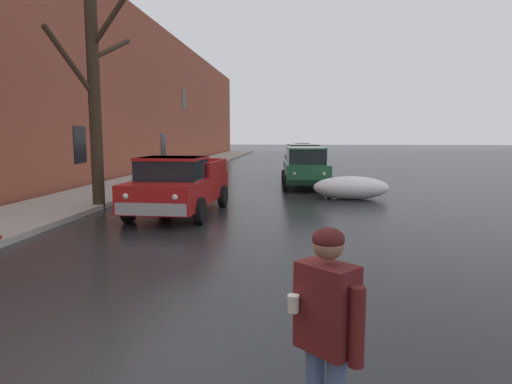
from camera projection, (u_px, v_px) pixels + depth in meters
name	position (u px, v px, depth m)	size (l,w,h in m)	color
ground_plane	(113.00, 377.00, 4.52)	(200.00, 200.00, 0.00)	#232326
left_sidewalk_slab	(144.00, 181.00, 22.84)	(3.03, 80.00, 0.16)	#A8A399
brick_townhouse_facade	(101.00, 84.00, 22.43)	(0.63, 80.00, 9.76)	#9E4C38
snow_bank_along_left_kerb	(351.00, 188.00, 16.88)	(2.78, 1.27, 0.85)	white
snow_bank_mid_block_left	(190.00, 176.00, 22.99)	(2.53, 0.99, 0.64)	white
snow_bank_near_corner_right	(352.00, 184.00, 19.37)	(2.04, 1.20, 0.55)	white
snow_bank_along_right_kerb	(166.00, 178.00, 21.70)	(2.27, 0.92, 0.67)	white
bare_tree_second_along_sidewalk	(95.00, 91.00, 14.24)	(2.47, 3.46, 6.98)	#382B1E
pickup_truck_red_approaching_near_lane	(179.00, 185.00, 13.59)	(2.38, 5.10, 1.76)	red
suv_green_parked_kerbside_close	(305.00, 166.00, 20.48)	(2.27, 4.68, 1.82)	#1E5633
suv_black_parked_kerbside_mid	(302.00, 159.00, 26.07)	(2.28, 4.86, 1.82)	black
sedan_grey_parked_far_down_block	(311.00, 156.00, 33.97)	(2.16, 4.45, 1.42)	slate
sedan_silver_queued_behind_truck	(306.00, 152.00, 41.28)	(1.93, 3.95, 1.42)	#B7B7BC
sedan_white_at_far_intersection	(302.00, 150.00, 48.27)	(2.04, 3.96, 1.42)	silver
pedestrian_with_coffee	(326.00, 327.00, 3.25)	(0.57, 0.51, 1.76)	slate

